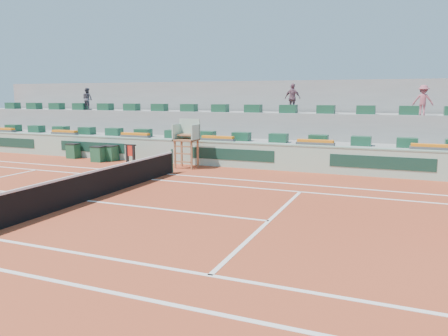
% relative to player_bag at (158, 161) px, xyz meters
% --- Properties ---
extents(ground, '(90.00, 90.00, 0.00)m').
position_rel_player_bag_xyz_m(ground, '(1.71, -7.52, -0.21)').
color(ground, '#9B381E').
rests_on(ground, ground).
extents(seating_tier_lower, '(36.00, 4.00, 1.20)m').
position_rel_player_bag_xyz_m(seating_tier_lower, '(1.71, 3.18, 0.39)').
color(seating_tier_lower, '#969694').
rests_on(seating_tier_lower, ground).
extents(seating_tier_upper, '(36.00, 2.40, 2.60)m').
position_rel_player_bag_xyz_m(seating_tier_upper, '(1.71, 4.78, 1.09)').
color(seating_tier_upper, '#969694').
rests_on(seating_tier_upper, ground).
extents(stadium_back_wall, '(36.00, 0.40, 4.40)m').
position_rel_player_bag_xyz_m(stadium_back_wall, '(1.71, 6.38, 1.99)').
color(stadium_back_wall, '#969694').
rests_on(stadium_back_wall, ground).
extents(player_bag, '(0.93, 0.41, 0.41)m').
position_rel_player_bag_xyz_m(player_bag, '(0.00, 0.00, 0.00)').
color(player_bag, '#E41D66').
rests_on(player_bag, ground).
extents(spectator_left, '(0.76, 0.63, 1.43)m').
position_rel_player_bag_xyz_m(spectator_left, '(-7.73, 4.23, 3.11)').
color(spectator_left, '#464551').
rests_on(spectator_left, seating_tier_upper).
extents(spectator_mid, '(0.99, 0.60, 1.58)m').
position_rel_player_bag_xyz_m(spectator_mid, '(5.87, 4.43, 3.18)').
color(spectator_mid, '#785061').
rests_on(spectator_mid, seating_tier_upper).
extents(spectator_right, '(0.98, 0.63, 1.43)m').
position_rel_player_bag_xyz_m(spectator_right, '(12.31, 3.97, 3.11)').
color(spectator_right, '#A3515F').
rests_on(spectator_right, seating_tier_upper).
extents(court_lines, '(23.89, 11.09, 0.01)m').
position_rel_player_bag_xyz_m(court_lines, '(1.71, -7.52, -0.20)').
color(court_lines, white).
rests_on(court_lines, ground).
extents(tennis_net, '(0.10, 11.97, 1.10)m').
position_rel_player_bag_xyz_m(tennis_net, '(1.71, -7.52, 0.32)').
color(tennis_net, black).
rests_on(tennis_net, ground).
extents(advertising_hoarding, '(36.00, 0.34, 1.26)m').
position_rel_player_bag_xyz_m(advertising_hoarding, '(1.74, 0.98, 0.43)').
color(advertising_hoarding, '#9AC2AB').
rests_on(advertising_hoarding, ground).
extents(umpire_chair, '(1.10, 0.90, 2.40)m').
position_rel_player_bag_xyz_m(umpire_chair, '(1.71, -0.02, 1.34)').
color(umpire_chair, brown).
rests_on(umpire_chair, ground).
extents(seat_row_lower, '(32.90, 0.60, 0.44)m').
position_rel_player_bag_xyz_m(seat_row_lower, '(1.71, 2.28, 1.21)').
color(seat_row_lower, '#184930').
rests_on(seat_row_lower, seating_tier_lower).
extents(seat_row_upper, '(32.90, 0.60, 0.44)m').
position_rel_player_bag_xyz_m(seat_row_upper, '(1.71, 4.18, 2.61)').
color(seat_row_upper, '#184930').
rests_on(seat_row_upper, seating_tier_upper).
extents(flower_planters, '(26.80, 0.36, 0.28)m').
position_rel_player_bag_xyz_m(flower_planters, '(0.21, 1.48, 1.13)').
color(flower_planters, '#4F4F4F').
rests_on(flower_planters, seating_tier_lower).
extents(drink_cooler_a, '(0.83, 0.72, 0.84)m').
position_rel_player_bag_xyz_m(drink_cooler_a, '(-3.32, 0.46, 0.22)').
color(drink_cooler_a, '#1A5031').
rests_on(drink_cooler_a, ground).
extents(drink_cooler_b, '(0.68, 0.59, 0.84)m').
position_rel_player_bag_xyz_m(drink_cooler_b, '(-3.63, -0.10, 0.22)').
color(drink_cooler_b, '#1A5031').
rests_on(drink_cooler_b, ground).
extents(drink_cooler_c, '(0.66, 0.57, 0.84)m').
position_rel_player_bag_xyz_m(drink_cooler_c, '(-5.82, 0.46, 0.22)').
color(drink_cooler_c, '#1A5031').
rests_on(drink_cooler_c, ground).
extents(towel_rack, '(0.69, 0.11, 1.03)m').
position_rel_player_bag_xyz_m(towel_rack, '(-1.57, -0.11, 0.40)').
color(towel_rack, black).
rests_on(towel_rack, ground).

